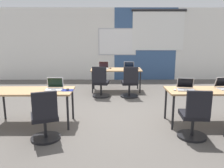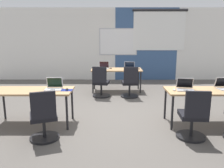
{
  "view_description": "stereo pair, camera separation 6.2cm",
  "coord_description": "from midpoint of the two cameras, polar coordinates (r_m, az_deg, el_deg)",
  "views": [
    {
      "loc": [
        -0.21,
        -5.11,
        1.83
      ],
      "look_at": [
        -0.16,
        -0.36,
        0.79
      ],
      "focal_mm": 37.14,
      "sensor_mm": 36.0,
      "label": 1
    },
    {
      "loc": [
        -0.15,
        -5.11,
        1.83
      ],
      "look_at": [
        -0.16,
        -0.36,
        0.79
      ],
      "focal_mm": 37.14,
      "sensor_mm": 36.0,
      "label": 2
    }
  ],
  "objects": [
    {
      "name": "chair_near_right_inner",
      "position": [
        4.32,
        19.2,
        -8.05
      ],
      "size": [
        0.52,
        0.55,
        0.92
      ],
      "rotation": [
        0.0,
        0.0,
        3.07
      ],
      "color": "black",
      "rests_on": "ground"
    },
    {
      "name": "desk_near_left",
      "position": [
        4.92,
        -19.25,
        -2.13
      ],
      "size": [
        1.6,
        0.7,
        0.72
      ],
      "color": "tan",
      "rests_on": "ground"
    },
    {
      "name": "chair_near_left_inner",
      "position": [
        4.18,
        -16.59,
        -8.55
      ],
      "size": [
        0.56,
        0.61,
        0.92
      ],
      "rotation": [
        0.0,
        0.0,
        3.49
      ],
      "color": "black",
      "rests_on": "ground"
    },
    {
      "name": "chair_far_left",
      "position": [
        6.75,
        -3.1,
        -0.12
      ],
      "size": [
        0.52,
        0.57,
        0.92
      ],
      "rotation": [
        0.0,
        0.0,
        3.0
      ],
      "color": "black",
      "rests_on": "ground"
    },
    {
      "name": "mousepad_near_left_inner",
      "position": [
        4.71,
        -11.23,
        -1.52
      ],
      "size": [
        0.22,
        0.19,
        0.0
      ],
      "color": "navy",
      "rests_on": "desk_near_left"
    },
    {
      "name": "mouse_near_left_inner",
      "position": [
        4.7,
        -11.24,
        -1.29
      ],
      "size": [
        0.07,
        0.11,
        0.03
      ],
      "color": "black",
      "rests_on": "mousepad_near_left_inner"
    },
    {
      "name": "chair_far_right",
      "position": [
        6.72,
        4.11,
        -0.17
      ],
      "size": [
        0.52,
        0.55,
        0.92
      ],
      "rotation": [
        0.0,
        0.0,
        3.2
      ],
      "color": "black",
      "rests_on": "ground"
    },
    {
      "name": "mouse_near_right_inner",
      "position": [
        4.76,
        14.85,
        -1.35
      ],
      "size": [
        0.06,
        0.1,
        0.03
      ],
      "color": "#B2B2B7",
      "rests_on": "desk_near_right"
    },
    {
      "name": "laptop_far_right",
      "position": [
        7.45,
        3.93,
        4.12
      ],
      "size": [
        0.37,
        0.36,
        0.22
      ],
      "rotation": [
        0.0,
        0.0,
        -0.12
      ],
      "color": "#9E9EA3",
      "rests_on": "desk_far_center"
    },
    {
      "name": "desk_far_center",
      "position": [
        7.41,
        0.78,
        3.25
      ],
      "size": [
        1.6,
        0.7,
        0.72
      ],
      "color": "tan",
      "rests_on": "ground"
    },
    {
      "name": "mousepad_far_right",
      "position": [
        7.46,
        5.69,
        3.73
      ],
      "size": [
        0.22,
        0.19,
        0.0
      ],
      "color": "black",
      "rests_on": "desk_far_center"
    },
    {
      "name": "desk_near_right",
      "position": [
        5.04,
        21.9,
        -1.98
      ],
      "size": [
        1.6,
        0.7,
        0.72
      ],
      "color": "tan",
      "rests_on": "ground"
    },
    {
      "name": "laptop_far_left",
      "position": [
        7.47,
        -2.41,
        4.18
      ],
      "size": [
        0.36,
        0.31,
        0.23
      ],
      "rotation": [
        0.0,
        0.0,
        -0.11
      ],
      "color": "silver",
      "rests_on": "desk_far_center"
    },
    {
      "name": "ground_plane",
      "position": [
        5.43,
        1.31,
        -7.36
      ],
      "size": [
        24.0,
        24.0,
        0.0
      ],
      "color": "#56514C"
    },
    {
      "name": "laptop_near_right_inner",
      "position": [
        4.88,
        17.34,
        -0.8
      ],
      "size": [
        0.38,
        0.35,
        0.23
      ],
      "rotation": [
        0.0,
        0.0,
        -0.17
      ],
      "color": "#9E9EA3",
      "rests_on": "desk_near_right"
    },
    {
      "name": "laptop_near_left_inner",
      "position": [
        4.83,
        -14.35,
        -0.73
      ],
      "size": [
        0.33,
        0.28,
        0.23
      ],
      "rotation": [
        0.0,
        0.0,
        0.0
      ],
      "color": "silver",
      "rests_on": "desk_near_left"
    },
    {
      "name": "back_wall_assembly",
      "position": [
        9.32,
        0.75,
        9.76
      ],
      "size": [
        10.0,
        0.27,
        2.8
      ],
      "color": "silver",
      "rests_on": "ground"
    },
    {
      "name": "mouse_far_right",
      "position": [
        7.46,
        5.69,
        3.88
      ],
      "size": [
        0.07,
        0.11,
        0.03
      ],
      "color": "black",
      "rests_on": "mousepad_far_right"
    },
    {
      "name": "mouse_far_left",
      "position": [
        7.46,
        -0.62,
        3.91
      ],
      "size": [
        0.06,
        0.1,
        0.03
      ],
      "color": "black",
      "rests_on": "desk_far_center"
    }
  ]
}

